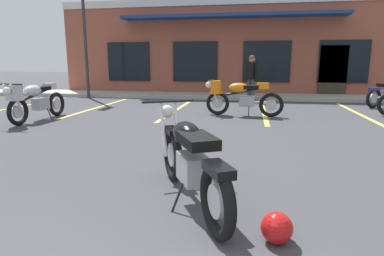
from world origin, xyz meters
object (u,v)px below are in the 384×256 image
(motorcycle_red_sportbike, at_px, (35,100))
(parking_lot_lamp_post, at_px, (82,12))
(motorcycle_foreground_classic, at_px, (190,159))
(person_near_building, at_px, (252,76))
(helmet_on_pavement, at_px, (277,228))
(motorcycle_black_cruiser, at_px, (240,96))

(motorcycle_red_sportbike, height_order, parking_lot_lamp_post, parking_lot_lamp_post)
(motorcycle_foreground_classic, bearing_deg, person_near_building, 86.12)
(person_near_building, distance_m, helmet_on_pavement, 9.54)
(person_near_building, bearing_deg, motorcycle_black_cruiser, -95.52)
(motorcycle_black_cruiser, distance_m, person_near_building, 3.11)
(motorcycle_black_cruiser, height_order, parking_lot_lamp_post, parking_lot_lamp_post)
(motorcycle_red_sportbike, bearing_deg, parking_lot_lamp_post, 104.06)
(parking_lot_lamp_post, bearing_deg, motorcycle_red_sportbike, -75.94)
(motorcycle_black_cruiser, relative_size, parking_lot_lamp_post, 0.41)
(person_near_building, bearing_deg, parking_lot_lamp_post, 177.63)
(helmet_on_pavement, bearing_deg, person_near_building, 91.41)
(motorcycle_foreground_classic, xyz_separation_m, helmet_on_pavement, (0.83, -0.66, -0.33))
(person_near_building, height_order, helmet_on_pavement, person_near_building)
(parking_lot_lamp_post, bearing_deg, helmet_on_pavement, -55.48)
(motorcycle_black_cruiser, height_order, helmet_on_pavement, motorcycle_black_cruiser)
(helmet_on_pavement, relative_size, parking_lot_lamp_post, 0.05)
(helmet_on_pavement, xyz_separation_m, parking_lot_lamp_post, (-6.72, 9.77, 3.17))
(motorcycle_black_cruiser, xyz_separation_m, helmet_on_pavement, (0.53, -6.44, -0.40))
(helmet_on_pavement, bearing_deg, parking_lot_lamp_post, 124.52)
(motorcycle_foreground_classic, xyz_separation_m, motorcycle_black_cruiser, (0.30, 5.78, 0.07))
(motorcycle_foreground_classic, bearing_deg, parking_lot_lamp_post, 122.85)
(helmet_on_pavement, bearing_deg, motorcycle_black_cruiser, 94.70)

